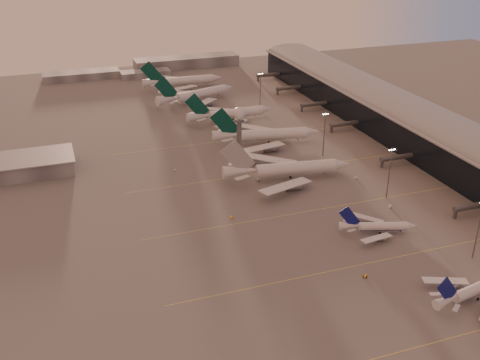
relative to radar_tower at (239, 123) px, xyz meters
name	(u,v)px	position (x,y,z in m)	size (l,w,h in m)	color
ground	(338,288)	(-5.00, -120.00, -20.95)	(700.00, 700.00, 0.00)	#5E5C5B
taxiway_markings	(337,205)	(25.00, -64.00, -20.94)	(180.00, 185.25, 0.02)	#E3CF50
terminal	(415,126)	(102.88, -9.91, -10.43)	(57.00, 362.00, 23.04)	black
radar_tower	(239,123)	(0.00, 0.00, 0.00)	(6.40, 6.40, 31.10)	#53565B
mast_a	(479,227)	(53.00, -120.00, -7.21)	(3.60, 0.56, 25.00)	#53565B
mast_b	(390,171)	(50.00, -65.00, -7.21)	(3.60, 0.56, 25.00)	#53565B
mast_c	(324,132)	(45.00, -10.00, -7.21)	(3.60, 0.56, 25.00)	#53565B
mast_d	(260,89)	(43.00, 80.00, -7.21)	(3.60, 0.56, 25.00)	#53565B
distant_horizon	(157,66)	(-2.38, 205.14, -17.06)	(165.00, 37.50, 9.00)	#5B5D62
narrowbody_near	(472,292)	(34.94, -140.87, -18.07)	(36.09, 28.56, 14.20)	silver
narrowbody_mid	(378,228)	(28.47, -91.66, -18.36)	(31.68, 24.88, 12.78)	silver
widebody_white	(287,172)	(14.62, -30.83, -16.95)	(65.36, 52.02, 23.07)	silver
greentail_a	(267,137)	(22.80, 17.56, -16.89)	(62.78, 50.26, 22.99)	silver
greentail_b	(231,116)	(15.74, 61.54, -17.21)	(58.28, 47.01, 21.16)	silver
greentail_c	(197,97)	(6.09, 107.91, -16.83)	(61.95, 49.24, 23.30)	silver
greentail_d	(183,83)	(6.14, 147.11, -16.95)	(62.31, 50.35, 22.64)	silver
gsv_tug_mid	(365,276)	(7.28, -117.76, -20.49)	(3.56, 3.46, 0.89)	gold
gsv_truck_b	(391,205)	(46.54, -74.38, -19.80)	(5.95, 3.97, 2.26)	silver
gsv_truck_c	(232,216)	(-24.31, -59.54, -19.89)	(4.36, 5.30, 2.07)	gold
gsv_catering_b	(356,175)	(47.24, -41.94, -18.95)	(5.25, 3.21, 4.01)	silver
gsv_tug_far	(258,180)	(-0.05, -28.22, -20.41)	(4.19, 4.02, 1.04)	silver
gsv_truck_d	(175,169)	(-36.17, -2.53, -19.93)	(2.08, 5.06, 2.01)	silver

